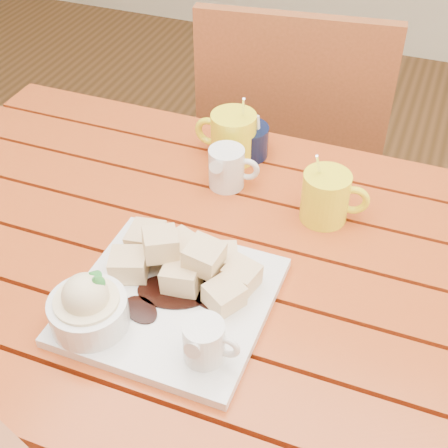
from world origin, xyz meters
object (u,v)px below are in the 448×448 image
at_px(table, 198,295).
at_px(chair_far, 292,151).
at_px(coffee_mug_left, 232,136).
at_px(coffee_mug_right, 327,196).
at_px(dessert_plate, 154,294).

distance_m(table, chair_far, 0.67).
xyz_separation_m(coffee_mug_left, chair_far, (0.03, 0.38, -0.27)).
distance_m(table, coffee_mug_left, 0.32).
height_order(table, coffee_mug_right, coffee_mug_right).
distance_m(table, coffee_mug_right, 0.29).
relative_size(coffee_mug_left, chair_far, 0.16).
height_order(coffee_mug_left, chair_far, chair_far).
relative_size(dessert_plate, chair_far, 0.31).
bearing_deg(coffee_mug_right, table, -147.84).
height_order(dessert_plate, coffee_mug_right, coffee_mug_right).
distance_m(coffee_mug_left, chair_far, 0.47).
bearing_deg(chair_far, table, 82.98).
bearing_deg(coffee_mug_left, coffee_mug_right, -26.32).
xyz_separation_m(table, dessert_plate, (-0.01, -0.14, 0.14)).
height_order(dessert_plate, coffee_mug_left, coffee_mug_left).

